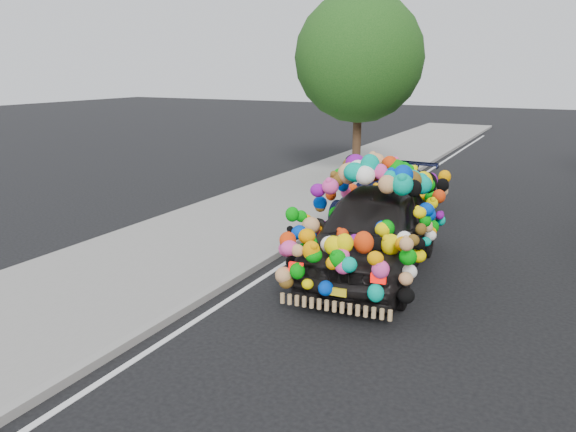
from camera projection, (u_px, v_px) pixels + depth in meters
name	position (u px, v px, depth m)	size (l,w,h in m)	color
ground	(366.00, 299.00, 9.27)	(100.00, 100.00, 0.00)	black
sidewalk	(162.00, 257.00, 11.17)	(4.00, 60.00, 0.12)	gray
kerb	(245.00, 272.00, 10.30)	(0.15, 60.00, 0.13)	gray
tree_near_sidewalk	(359.00, 58.00, 18.09)	(4.20, 4.20, 6.13)	#332114
plush_art_car	(374.00, 212.00, 10.26)	(2.67, 5.01, 2.22)	black
navy_sedan	(387.00, 195.00, 14.04)	(1.72, 4.22, 1.23)	black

